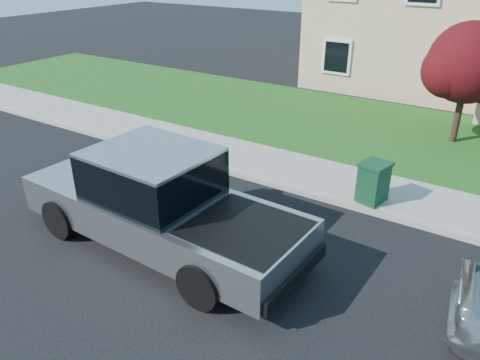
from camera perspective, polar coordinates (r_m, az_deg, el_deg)
name	(u,v)px	position (r m, az deg, el deg)	size (l,w,h in m)	color
ground	(206,234)	(10.55, -4.19, -6.53)	(80.00, 80.00, 0.00)	black
curb	(304,192)	(12.24, 7.78, -1.50)	(40.00, 0.20, 0.12)	gray
sidewalk	(321,176)	(13.14, 9.88, 0.43)	(40.00, 2.00, 0.15)	gray
lawn	(374,131)	(17.10, 16.08, 5.80)	(40.00, 7.00, 0.10)	#124013
house	(448,15)	(23.90, 24.07, 17.91)	(14.00, 11.30, 6.85)	tan
pickup_truck	(160,203)	(9.80, -9.78, -2.80)	(6.60, 2.63, 2.14)	black
woman	(193,178)	(11.23, -5.80, 0.22)	(0.65, 0.54, 1.69)	tan
ornamental_tree	(470,67)	(16.25, 26.20, 12.25)	(2.75, 2.48, 3.78)	black
trash_bin	(373,182)	(11.77, 15.94, -0.21)	(0.75, 0.82, 1.01)	#0F371F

